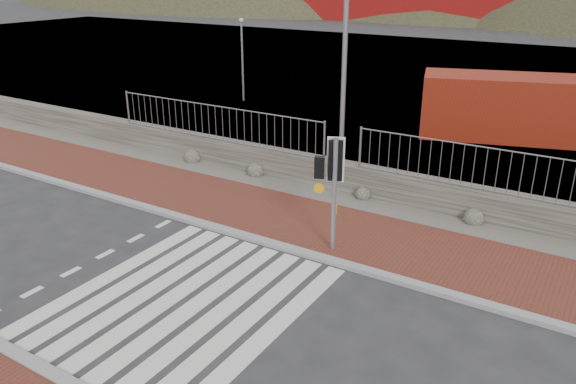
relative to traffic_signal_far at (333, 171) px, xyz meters
The scene contains 13 objects.
ground 4.36m from the traffic_signal_far, 114.47° to the right, with size 220.00×220.00×0.00m, color #28282B.
sidewalk_far 2.78m from the traffic_signal_far, 147.25° to the left, with size 40.00×3.00×0.08m, color brown.
kerb_near 6.98m from the traffic_signal_far, 103.73° to the right, with size 40.00×0.25×0.12m, color gray.
kerb_far 2.63m from the traffic_signal_far, 163.10° to the right, with size 40.00×0.25×0.12m, color gray.
zebra_crossing 4.36m from the traffic_signal_far, 114.47° to the right, with size 4.62×5.60×0.01m.
gravel_strip 3.98m from the traffic_signal_far, 117.68° to the left, with size 40.00×1.50×0.06m, color #59544C.
stone_wall 4.45m from the traffic_signal_far, 112.53° to the left, with size 40.00×0.60×0.90m, color #403B34.
railing 4.01m from the traffic_signal_far, 113.35° to the left, with size 18.07×0.07×1.22m.
quay 24.56m from the traffic_signal_far, 93.71° to the left, with size 120.00×40.00×0.50m, color #4C4C4F.
water 59.48m from the traffic_signal_far, 91.53° to the left, with size 220.00×50.00×0.05m, color #3F4C54.
traffic_signal_far is the anchor object (origin of this frame).
streetlight 5.68m from the traffic_signal_far, 112.80° to the left, with size 1.80×0.61×8.60m.
shipping_container 12.50m from the traffic_signal_far, 85.13° to the left, with size 5.95×2.48×2.48m, color maroon.
Camera 1 is at (7.07, -7.41, 6.45)m, focal length 35.00 mm.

